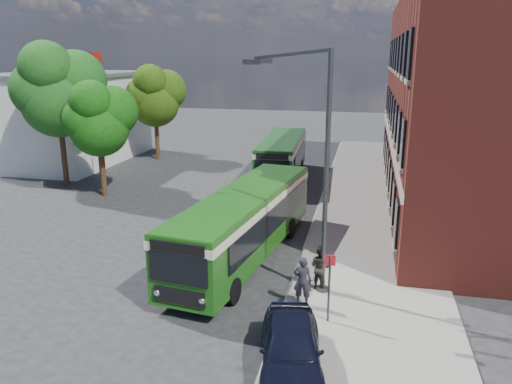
% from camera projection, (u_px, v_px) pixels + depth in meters
% --- Properties ---
extents(ground, '(120.00, 120.00, 0.00)m').
position_uv_depth(ground, '(207.00, 261.00, 21.92)').
color(ground, '#262629').
rests_on(ground, ground).
extents(pavement, '(6.00, 48.00, 0.15)m').
position_uv_depth(pavement, '(371.00, 215.00, 27.94)').
color(pavement, gray).
rests_on(pavement, ground).
extents(kerb_line, '(0.12, 48.00, 0.01)m').
position_uv_depth(kerb_line, '(316.00, 213.00, 28.61)').
color(kerb_line, beige).
rests_on(kerb_line, ground).
extents(brick_office, '(12.10, 26.00, 14.20)m').
position_uv_depth(brick_office, '(504.00, 87.00, 28.38)').
color(brick_office, maroon).
rests_on(brick_office, ground).
extents(white_building, '(9.40, 13.40, 7.30)m').
position_uv_depth(white_building, '(68.00, 117.00, 41.65)').
color(white_building, silver).
rests_on(white_building, ground).
extents(flagpole, '(0.95, 0.10, 9.00)m').
position_uv_depth(flagpole, '(95.00, 110.00, 35.44)').
color(flagpole, '#35383A').
rests_on(flagpole, ground).
extents(street_lamp, '(2.96, 2.38, 9.00)m').
position_uv_depth(street_lamp, '(316.00, 171.00, 17.73)').
color(street_lamp, '#35383A').
rests_on(street_lamp, ground).
extents(bus_stop_sign, '(0.35, 0.08, 2.52)m').
position_uv_depth(bus_stop_sign, '(329.00, 284.00, 16.39)').
color(bus_stop_sign, '#35383A').
rests_on(bus_stop_sign, ground).
extents(bus_front, '(4.15, 12.17, 3.02)m').
position_uv_depth(bus_front, '(244.00, 219.00, 21.83)').
color(bus_front, '#1B5813').
rests_on(bus_front, ground).
extents(bus_rear, '(3.05, 10.51, 3.02)m').
position_uv_depth(bus_rear, '(282.00, 154.00, 35.80)').
color(bus_rear, '#19521B').
rests_on(bus_rear, ground).
extents(parked_car, '(2.46, 4.55, 1.47)m').
position_uv_depth(parked_car, '(291.00, 348.00, 13.94)').
color(parked_car, black).
rests_on(parked_car, pavement).
extents(pedestrian_a, '(0.67, 0.45, 1.82)m').
position_uv_depth(pedestrian_a, '(302.00, 281.00, 17.62)').
color(pedestrian_a, '#232028').
rests_on(pedestrian_a, pavement).
extents(pedestrian_b, '(1.07, 1.00, 1.75)m').
position_uv_depth(pedestrian_b, '(320.00, 267.00, 18.84)').
color(pedestrian_b, black).
rests_on(pedestrian_b, pavement).
extents(tree_left, '(4.34, 4.13, 7.33)m').
position_uv_depth(tree_left, '(99.00, 118.00, 30.72)').
color(tree_left, '#3B2315').
rests_on(tree_left, ground).
extents(tree_mid, '(5.72, 5.43, 9.65)m').
position_uv_depth(tree_mid, '(57.00, 89.00, 32.75)').
color(tree_mid, '#3B2315').
rests_on(tree_mid, ground).
extents(tree_right, '(4.74, 4.51, 8.01)m').
position_uv_depth(tree_right, '(155.00, 95.00, 41.62)').
color(tree_right, '#3B2315').
rests_on(tree_right, ground).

